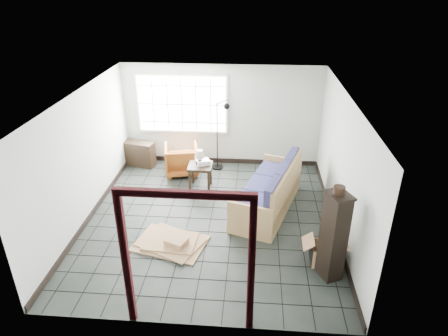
# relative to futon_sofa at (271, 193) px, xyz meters

# --- Properties ---
(ground) EXTENTS (5.50, 5.50, 0.00)m
(ground) POSITION_rel_futon_sofa_xyz_m (-1.23, -0.50, -0.38)
(ground) COLOR black
(ground) RESTS_ON ground
(room_shell) EXTENTS (5.02, 5.52, 2.61)m
(room_shell) POSITION_rel_futon_sofa_xyz_m (-1.23, -0.47, 1.30)
(room_shell) COLOR #B8BEB6
(room_shell) RESTS_ON ground
(window_panel) EXTENTS (2.32, 0.08, 1.52)m
(window_panel) POSITION_rel_futon_sofa_xyz_m (-2.23, 2.20, 1.22)
(window_panel) COLOR silver
(window_panel) RESTS_ON ground
(doorway_trim) EXTENTS (1.80, 0.08, 2.20)m
(doorway_trim) POSITION_rel_futon_sofa_xyz_m (-1.23, -3.20, 1.00)
(doorway_trim) COLOR #3D0D12
(doorway_trim) RESTS_ON ground
(futon_sofa) EXTENTS (1.58, 2.54, 1.05)m
(futon_sofa) POSITION_rel_futon_sofa_xyz_m (0.00, 0.00, 0.00)
(futon_sofa) COLOR #A97D4C
(futon_sofa) RESTS_ON ground
(armchair) EXTENTS (0.93, 0.90, 0.82)m
(armchair) POSITION_rel_futon_sofa_xyz_m (-2.18, 1.55, 0.03)
(armchair) COLOR #8F3C14
(armchair) RESTS_ON ground
(side_table) EXTENTS (0.54, 0.54, 0.59)m
(side_table) POSITION_rel_futon_sofa_xyz_m (-1.61, 0.81, 0.11)
(side_table) COLOR black
(side_table) RESTS_ON ground
(table_lamp) EXTENTS (0.29, 0.29, 0.36)m
(table_lamp) POSITION_rel_futon_sofa_xyz_m (-1.62, 0.84, 0.46)
(table_lamp) COLOR black
(table_lamp) RESTS_ON side_table
(projector) EXTENTS (0.37, 0.34, 0.11)m
(projector) POSITION_rel_futon_sofa_xyz_m (-1.55, 0.86, 0.27)
(projector) COLOR silver
(projector) RESTS_ON side_table
(floor_lamp) EXTENTS (0.50, 0.42, 1.87)m
(floor_lamp) POSITION_rel_futon_sofa_xyz_m (-1.20, 1.82, 0.62)
(floor_lamp) COLOR black
(floor_lamp) RESTS_ON ground
(console_shelf) EXTENTS (0.89, 0.51, 0.65)m
(console_shelf) POSITION_rel_futon_sofa_xyz_m (-3.38, 1.90, -0.06)
(console_shelf) COLOR black
(console_shelf) RESTS_ON ground
(tall_shelf) EXTENTS (0.48, 0.52, 1.57)m
(tall_shelf) POSITION_rel_futon_sofa_xyz_m (0.92, -2.02, 0.42)
(tall_shelf) COLOR black
(tall_shelf) RESTS_ON ground
(pot) EXTENTS (0.21, 0.21, 0.13)m
(pot) POSITION_rel_futon_sofa_xyz_m (0.91, -2.02, 1.25)
(pot) COLOR black
(pot) RESTS_ON tall_shelf
(open_box) EXTENTS (0.85, 0.44, 0.48)m
(open_box) POSITION_rel_futon_sofa_xyz_m (0.92, -1.67, -0.21)
(open_box) COLOR #9D6E4C
(open_box) RESTS_ON ground
(cardboard_pile) EXTENTS (1.46, 1.23, 0.19)m
(cardboard_pile) POSITION_rel_futon_sofa_xyz_m (-1.87, -1.40, -0.33)
(cardboard_pile) COLOR #9D6E4C
(cardboard_pile) RESTS_ON ground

